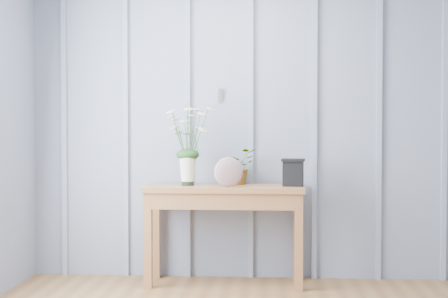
# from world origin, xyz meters

# --- Properties ---
(sideboard) EXTENTS (1.20, 0.45, 0.75)m
(sideboard) POSITION_xyz_m (-0.44, 1.99, 0.64)
(sideboard) COLOR #925E35
(sideboard) RESTS_ON ground
(daisy_vase) EXTENTS (0.43, 0.33, 0.61)m
(daisy_vase) POSITION_xyz_m (-0.72, 1.99, 1.13)
(daisy_vase) COLOR black
(daisy_vase) RESTS_ON sideboard
(spider_plant) EXTENTS (0.33, 0.33, 0.28)m
(spider_plant) POSITION_xyz_m (-0.34, 2.12, 0.89)
(spider_plant) COLOR #173E18
(spider_plant) RESTS_ON sideboard
(felt_disc_vessel) EXTENTS (0.23, 0.14, 0.22)m
(felt_disc_vessel) POSITION_xyz_m (-0.40, 1.89, 0.86)
(felt_disc_vessel) COLOR #824963
(felt_disc_vessel) RESTS_ON sideboard
(carved_box) EXTENTS (0.18, 0.15, 0.21)m
(carved_box) POSITION_xyz_m (0.08, 1.98, 0.86)
(carved_box) COLOR black
(carved_box) RESTS_ON sideboard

